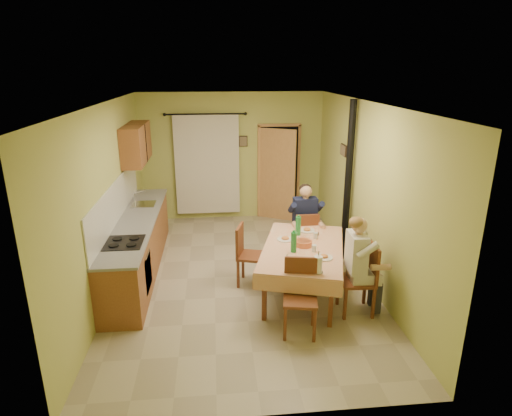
{
  "coord_description": "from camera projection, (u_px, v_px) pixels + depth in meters",
  "views": [
    {
      "loc": [
        -0.39,
        -6.36,
        3.29
      ],
      "look_at": [
        0.25,
        0.1,
        1.15
      ],
      "focal_mm": 30.0,
      "sensor_mm": 36.0,
      "label": 1
    }
  ],
  "objects": [
    {
      "name": "floor",
      "position": [
        242.0,
        276.0,
        7.08
      ],
      "size": [
        4.0,
        6.0,
        0.01
      ],
      "primitive_type": "cube",
      "color": "tan",
      "rests_on": "ground"
    },
    {
      "name": "room_shell",
      "position": [
        240.0,
        169.0,
        6.51
      ],
      "size": [
        4.04,
        6.04,
        2.82
      ],
      "color": "#BCC263",
      "rests_on": "ground"
    },
    {
      "name": "kitchen_run",
      "position": [
        138.0,
        244.0,
        7.15
      ],
      "size": [
        0.64,
        3.64,
        1.56
      ],
      "color": "brown",
      "rests_on": "ground"
    },
    {
      "name": "upper_cabinets",
      "position": [
        136.0,
        143.0,
        7.9
      ],
      "size": [
        0.35,
        1.4,
        0.7
      ],
      "primitive_type": "cube",
      "color": "brown",
      "rests_on": "room_shell"
    },
    {
      "name": "curtain",
      "position": [
        207.0,
        164.0,
        9.37
      ],
      "size": [
        1.7,
        0.07,
        2.22
      ],
      "color": "black",
      "rests_on": "ground"
    },
    {
      "name": "doorway",
      "position": [
        278.0,
        172.0,
        9.56
      ],
      "size": [
        0.96,
        0.45,
        2.15
      ],
      "color": "black",
      "rests_on": "ground"
    },
    {
      "name": "dining_table",
      "position": [
        302.0,
        270.0,
        6.45
      ],
      "size": [
        1.65,
        2.18,
        0.76
      ],
      "rotation": [
        0.0,
        0.0,
        -0.28
      ],
      "color": "tan",
      "rests_on": "ground"
    },
    {
      "name": "tableware",
      "position": [
        304.0,
        245.0,
        6.22
      ],
      "size": [
        0.68,
        1.65,
        0.33
      ],
      "color": "white",
      "rests_on": "dining_table"
    },
    {
      "name": "chair_far",
      "position": [
        304.0,
        247.0,
        7.49
      ],
      "size": [
        0.41,
        0.41,
        0.95
      ],
      "rotation": [
        0.0,
        0.0,
        0.03
      ],
      "color": "brown",
      "rests_on": "ground"
    },
    {
      "name": "chair_near",
      "position": [
        300.0,
        312.0,
        5.5
      ],
      "size": [
        0.5,
        0.5,
        0.99
      ],
      "rotation": [
        0.0,
        0.0,
        2.96
      ],
      "color": "brown",
      "rests_on": "ground"
    },
    {
      "name": "chair_right",
      "position": [
        357.0,
        293.0,
        5.98
      ],
      "size": [
        0.47,
        0.47,
        1.02
      ],
      "rotation": [
        0.0,
        0.0,
        1.54
      ],
      "color": "brown",
      "rests_on": "ground"
    },
    {
      "name": "chair_left",
      "position": [
        251.0,
        267.0,
        6.76
      ],
      "size": [
        0.51,
        0.51,
        0.97
      ],
      "rotation": [
        0.0,
        0.0,
        -1.86
      ],
      "color": "brown",
      "rests_on": "ground"
    },
    {
      "name": "man_far",
      "position": [
        305.0,
        215.0,
        7.32
      ],
      "size": [
        0.59,
        0.47,
        1.39
      ],
      "rotation": [
        0.0,
        0.0,
        0.03
      ],
      "color": "#141938",
      "rests_on": "chair_far"
    },
    {
      "name": "man_right",
      "position": [
        359.0,
        254.0,
        5.79
      ],
      "size": [
        0.47,
        0.59,
        1.39
      ],
      "rotation": [
        0.0,
        0.0,
        1.54
      ],
      "color": "beige",
      "rests_on": "chair_right"
    },
    {
      "name": "stove_flue",
      "position": [
        347.0,
        203.0,
        7.5
      ],
      "size": [
        0.24,
        0.24,
        2.8
      ],
      "color": "black",
      "rests_on": "ground"
    },
    {
      "name": "picture_back",
      "position": [
        243.0,
        141.0,
        9.36
      ],
      "size": [
        0.19,
        0.03,
        0.23
      ],
      "primitive_type": "cube",
      "color": "black",
      "rests_on": "room_shell"
    },
    {
      "name": "picture_right",
      "position": [
        344.0,
        150.0,
        7.82
      ],
      "size": [
        0.03,
        0.31,
        0.21
      ],
      "primitive_type": "cube",
      "color": "brown",
      "rests_on": "room_shell"
    }
  ]
}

